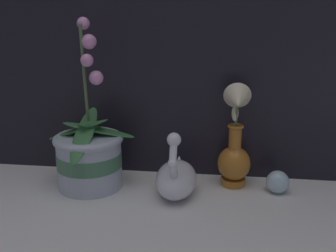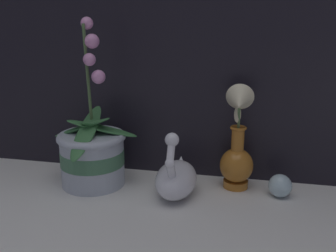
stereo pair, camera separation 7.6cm
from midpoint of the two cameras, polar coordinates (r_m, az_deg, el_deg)
name	(u,v)px [view 1 (the left image)]	position (r m, az deg, el deg)	size (l,w,h in m)	color
ground_plane	(162,223)	(0.91, -3.32, -13.86)	(2.80, 2.80, 0.00)	silver
orchid_potted_plant	(89,154)	(1.08, -13.36, -4.02)	(0.25, 0.23, 0.45)	#B2BCCC
swan_figurine	(176,177)	(1.01, -0.96, -7.42)	(0.10, 0.19, 0.19)	white
blue_vase	(235,148)	(1.05, 7.64, -3.14)	(0.09, 0.11, 0.28)	#B26B23
glass_sphere	(278,182)	(1.06, 13.64, -7.92)	(0.06, 0.06, 0.06)	silver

